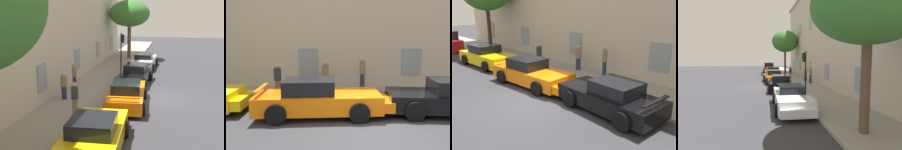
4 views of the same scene
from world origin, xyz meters
TOP-DOWN VIEW (x-y plane):
  - ground_plane at (0.00, 0.00)m, footprint 80.00×80.00m
  - sidewalk at (0.00, 4.29)m, footprint 60.00×3.42m
  - sportscar_red_lead at (-7.36, 1.78)m, footprint 5.08×2.45m
  - sportscar_yellow_flank at (-1.76, 1.48)m, footprint 5.22×2.37m
  - sportscar_white_middle at (2.89, 1.71)m, footprint 4.90×2.31m
  - sportscar_tail_end at (9.34, 1.68)m, footprint 5.00×2.19m
  - tree_midblock at (13.45, 3.76)m, footprint 4.19×4.19m
  - traffic_light at (6.00, 3.19)m, footprint 0.22×0.36m
  - pedestrian_admiring at (-1.93, 5.15)m, footprint 0.54×0.54m
  - pedestrian_strolling at (-4.13, 3.72)m, footprint 0.37×0.37m
  - pedestrian_bystander at (0.10, 5.21)m, footprint 0.30×0.30m

SIDE VIEW (x-z plane):
  - ground_plane at x=0.00m, z-range 0.00..0.00m
  - sidewalk at x=0.00m, z-range 0.00..0.14m
  - sportscar_tail_end at x=9.34m, z-range -0.07..1.26m
  - sportscar_white_middle at x=2.89m, z-range -0.07..1.30m
  - sportscar_red_lead at x=-7.36m, z-range -0.09..1.35m
  - sportscar_yellow_flank at x=-1.76m, z-range -0.08..1.35m
  - pedestrian_admiring at x=-1.93m, z-range 0.15..1.74m
  - pedestrian_strolling at x=-4.13m, z-range 0.16..1.76m
  - pedestrian_bystander at x=0.10m, z-range 0.18..1.96m
  - traffic_light at x=6.00m, z-range 0.74..3.98m
  - tree_midblock at x=13.45m, z-range 1.76..7.77m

